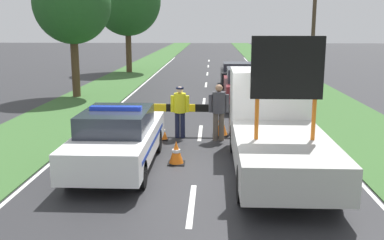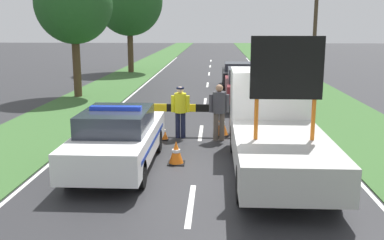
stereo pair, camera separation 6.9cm
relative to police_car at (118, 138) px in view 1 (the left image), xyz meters
The scene contains 18 objects.
ground_plane 2.15m from the police_car, ahead, with size 160.00×160.00×0.00m, color #28282B.
lane_markings 11.64m from the police_car, 80.17° to the left, with size 7.83×55.34×0.01m.
grass_verge_left 20.07m from the police_car, 100.53° to the left, with size 3.37×120.00×0.03m.
grass_verge_right 21.16m from the police_car, 68.85° to the left, with size 3.37×120.00×0.03m.
police_car is the anchor object (origin of this frame).
work_truck 3.98m from the police_car, ahead, with size 2.10×5.87×3.37m.
road_barrier 4.03m from the police_car, 63.14° to the left, with size 2.89×0.08×1.03m.
police_officer 3.47m from the police_car, 67.17° to the left, with size 0.60×0.38×1.67m.
pedestrian_civilian 3.90m from the police_car, 48.36° to the left, with size 0.64×0.41×1.78m.
traffic_cone_near_police 3.05m from the police_car, 74.55° to the left, with size 0.37×0.37×0.51m.
traffic_cone_centre_front 4.47m from the police_car, 53.16° to the left, with size 0.52×0.52×0.72m.
traffic_cone_near_truck 1.36m from the police_car, behind, with size 0.48×0.48×0.66m.
traffic_cone_behind_barrier 1.57m from the police_car, 14.66° to the left, with size 0.45×0.45×0.62m.
queued_car_wagon_maroon 9.82m from the police_car, 67.29° to the left, with size 1.72×4.32×1.72m.
queued_car_sedan_black 15.99m from the police_car, 76.10° to the left, with size 1.92×4.06×1.43m.
roadside_tree_near_left 24.12m from the police_car, 99.82° to the left, with size 5.00×5.00×8.00m.
roadside_tree_near_right 12.78m from the police_car, 111.70° to the left, with size 3.78×3.78×6.62m.
utility_pole 15.85m from the police_car, 60.22° to the left, with size 1.20×0.20×8.76m.
Camera 1 is at (0.41, -10.66, 3.60)m, focal length 42.00 mm.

